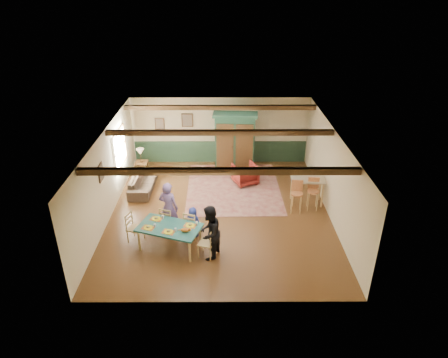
{
  "coord_description": "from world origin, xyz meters",
  "views": [
    {
      "loc": [
        0.09,
        -11.07,
        6.87
      ],
      "look_at": [
        0.13,
        0.14,
        1.15
      ],
      "focal_mm": 32.0,
      "sensor_mm": 36.0,
      "label": 1
    }
  ],
  "objects_px": {
    "dining_chair_end_left": "(135,228)",
    "armoire": "(235,143)",
    "bar_stool_right": "(313,194)",
    "cat": "(185,230)",
    "table_lamp": "(141,155)",
    "person_woman": "(210,233)",
    "counter_table": "(307,191)",
    "dining_table": "(170,238)",
    "dining_chair_far_left": "(168,220)",
    "bar_stool_left": "(297,197)",
    "dining_chair_far_right": "(192,224)",
    "dining_chair_end_right": "(206,242)",
    "person_child": "(193,222)",
    "person_man": "(169,208)",
    "sofa": "(143,183)",
    "end_table": "(142,169)",
    "armchair": "(245,174)"
  },
  "relations": [
    {
      "from": "dining_chair_far_left",
      "to": "person_child",
      "type": "height_order",
      "value": "person_child"
    },
    {
      "from": "armchair",
      "to": "end_table",
      "type": "bearing_deg",
      "value": -30.88
    },
    {
      "from": "sofa",
      "to": "armchair",
      "type": "bearing_deg",
      "value": -81.05
    },
    {
      "from": "person_child",
      "to": "dining_chair_end_left",
      "type": "bearing_deg",
      "value": 27.3
    },
    {
      "from": "person_child",
      "to": "table_lamp",
      "type": "bearing_deg",
      "value": -41.92
    },
    {
      "from": "dining_table",
      "to": "armchair",
      "type": "distance_m",
      "value": 4.59
    },
    {
      "from": "dining_chair_far_right",
      "to": "dining_chair_end_right",
      "type": "xyz_separation_m",
      "value": [
        0.45,
        -0.88,
        0.0
      ]
    },
    {
      "from": "person_woman",
      "to": "end_table",
      "type": "height_order",
      "value": "person_woman"
    },
    {
      "from": "dining_chair_end_right",
      "to": "bar_stool_right",
      "type": "relative_size",
      "value": 0.84
    },
    {
      "from": "person_woman",
      "to": "counter_table",
      "type": "bearing_deg",
      "value": 151.48
    },
    {
      "from": "dining_chair_far_left",
      "to": "sofa",
      "type": "height_order",
      "value": "dining_chair_far_left"
    },
    {
      "from": "dining_chair_far_left",
      "to": "sofa",
      "type": "bearing_deg",
      "value": -46.17
    },
    {
      "from": "dining_chair_far_right",
      "to": "counter_table",
      "type": "relative_size",
      "value": 0.81
    },
    {
      "from": "sofa",
      "to": "counter_table",
      "type": "xyz_separation_m",
      "value": [
        5.67,
        -0.97,
        0.19
      ]
    },
    {
      "from": "person_child",
      "to": "bar_stool_right",
      "type": "relative_size",
      "value": 0.89
    },
    {
      "from": "armoire",
      "to": "sofa",
      "type": "bearing_deg",
      "value": -150.93
    },
    {
      "from": "dining_chair_far_left",
      "to": "counter_table",
      "type": "relative_size",
      "value": 0.81
    },
    {
      "from": "armchair",
      "to": "person_woman",
      "type": "bearing_deg",
      "value": 52.75
    },
    {
      "from": "person_man",
      "to": "person_child",
      "type": "height_order",
      "value": "person_man"
    },
    {
      "from": "cat",
      "to": "armoire",
      "type": "bearing_deg",
      "value": 93.38
    },
    {
      "from": "sofa",
      "to": "table_lamp",
      "type": "bearing_deg",
      "value": 12.54
    },
    {
      "from": "cat",
      "to": "sofa",
      "type": "height_order",
      "value": "cat"
    },
    {
      "from": "dining_chair_end_right",
      "to": "person_child",
      "type": "relative_size",
      "value": 0.95
    },
    {
      "from": "person_child",
      "to": "table_lamp",
      "type": "distance_m",
      "value": 4.57
    },
    {
      "from": "armoire",
      "to": "counter_table",
      "type": "relative_size",
      "value": 2.11
    },
    {
      "from": "armoire",
      "to": "bar_stool_right",
      "type": "height_order",
      "value": "armoire"
    },
    {
      "from": "dining_chair_far_right",
      "to": "dining_chair_end_left",
      "type": "bearing_deg",
      "value": 24.92
    },
    {
      "from": "counter_table",
      "to": "bar_stool_right",
      "type": "bearing_deg",
      "value": -71.98
    },
    {
      "from": "end_table",
      "to": "dining_chair_end_right",
      "type": "bearing_deg",
      "value": -61.86
    },
    {
      "from": "dining_chair_far_right",
      "to": "bar_stool_left",
      "type": "height_order",
      "value": "bar_stool_left"
    },
    {
      "from": "dining_chair_end_left",
      "to": "bar_stool_left",
      "type": "xyz_separation_m",
      "value": [
        4.88,
        1.58,
        0.09
      ]
    },
    {
      "from": "dining_chair_far_right",
      "to": "person_woman",
      "type": "height_order",
      "value": "person_woman"
    },
    {
      "from": "dining_chair_far_right",
      "to": "counter_table",
      "type": "xyz_separation_m",
      "value": [
        3.7,
        1.99,
        0.01
      ]
    },
    {
      "from": "armchair",
      "to": "bar_stool_left",
      "type": "distance_m",
      "value": 2.56
    },
    {
      "from": "cat",
      "to": "table_lamp",
      "type": "relative_size",
      "value": 0.64
    },
    {
      "from": "cat",
      "to": "bar_stool_left",
      "type": "bearing_deg",
      "value": 52.01
    },
    {
      "from": "dining_chair_end_left",
      "to": "dining_chair_end_right",
      "type": "bearing_deg",
      "value": -90.0
    },
    {
      "from": "end_table",
      "to": "dining_chair_far_left",
      "type": "bearing_deg",
      "value": -68.88
    },
    {
      "from": "person_man",
      "to": "sofa",
      "type": "relative_size",
      "value": 0.87
    },
    {
      "from": "dining_chair_end_left",
      "to": "armoire",
      "type": "distance_m",
      "value": 5.6
    },
    {
      "from": "person_child",
      "to": "armchair",
      "type": "relative_size",
      "value": 1.16
    },
    {
      "from": "dining_chair_far_right",
      "to": "person_woman",
      "type": "bearing_deg",
      "value": 139.73
    },
    {
      "from": "dining_chair_end_left",
      "to": "bar_stool_right",
      "type": "distance_m",
      "value": 5.72
    },
    {
      "from": "person_man",
      "to": "dining_chair_far_left",
      "type": "bearing_deg",
      "value": 90.0
    },
    {
      "from": "person_woman",
      "to": "table_lamp",
      "type": "relative_size",
      "value": 2.93
    },
    {
      "from": "dining_table",
      "to": "dining_chair_far_left",
      "type": "height_order",
      "value": "dining_chair_far_left"
    },
    {
      "from": "dining_chair_far_left",
      "to": "dining_chair_end_left",
      "type": "xyz_separation_m",
      "value": [
        -0.9,
        -0.41,
        0.0
      ]
    },
    {
      "from": "person_child",
      "to": "sofa",
      "type": "bearing_deg",
      "value": -36.3
    },
    {
      "from": "person_man",
      "to": "end_table",
      "type": "xyz_separation_m",
      "value": [
        -1.5,
        3.74,
        -0.53
      ]
    },
    {
      "from": "dining_table",
      "to": "dining_chair_far_left",
      "type": "distance_m",
      "value": 0.79
    }
  ]
}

